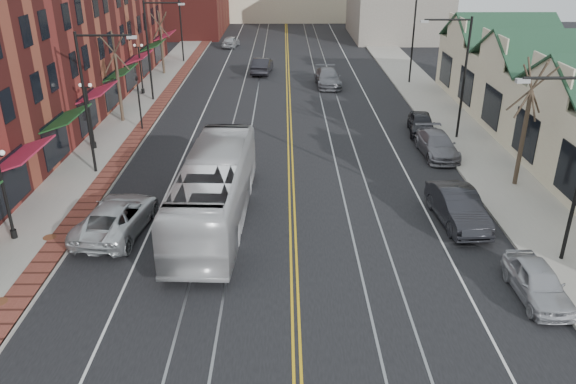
{
  "coord_description": "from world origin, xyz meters",
  "views": [
    {
      "loc": [
        -0.41,
        -14.64,
        12.76
      ],
      "look_at": [
        -0.23,
        8.89,
        2.0
      ],
      "focal_mm": 35.0,
      "sensor_mm": 36.0,
      "label": 1
    }
  ],
  "objects_px": {
    "parked_suv": "(117,217)",
    "parked_car_d": "(421,123)",
    "parked_car_a": "(537,282)",
    "parked_car_b": "(458,207)",
    "parked_car_c": "(437,145)",
    "transit_bus": "(215,190)"
  },
  "relations": [
    {
      "from": "transit_bus",
      "to": "parked_suv",
      "type": "xyz_separation_m",
      "value": [
        -4.51,
        -1.06,
        -0.9
      ]
    },
    {
      "from": "parked_suv",
      "to": "parked_car_b",
      "type": "xyz_separation_m",
      "value": [
        16.24,
        0.83,
        0.04
      ]
    },
    {
      "from": "parked_car_c",
      "to": "parked_car_a",
      "type": "bearing_deg",
      "value": -91.81
    },
    {
      "from": "parked_car_d",
      "to": "parked_car_a",
      "type": "bearing_deg",
      "value": -83.11
    },
    {
      "from": "parked_suv",
      "to": "parked_car_d",
      "type": "height_order",
      "value": "parked_suv"
    },
    {
      "from": "parked_suv",
      "to": "parked_car_c",
      "type": "relative_size",
      "value": 1.15
    },
    {
      "from": "parked_car_d",
      "to": "parked_car_b",
      "type": "bearing_deg",
      "value": -88.61
    },
    {
      "from": "parked_suv",
      "to": "parked_car_a",
      "type": "distance_m",
      "value": 18.37
    },
    {
      "from": "parked_car_c",
      "to": "parked_suv",
      "type": "bearing_deg",
      "value": -151.99
    },
    {
      "from": "parked_suv",
      "to": "parked_car_d",
      "type": "distance_m",
      "value": 22.75
    },
    {
      "from": "transit_bus",
      "to": "parked_car_a",
      "type": "relative_size",
      "value": 3.02
    },
    {
      "from": "parked_suv",
      "to": "parked_car_b",
      "type": "height_order",
      "value": "parked_car_b"
    },
    {
      "from": "transit_bus",
      "to": "parked_car_c",
      "type": "xyz_separation_m",
      "value": [
        13.04,
        9.0,
        -0.98
      ]
    },
    {
      "from": "transit_bus",
      "to": "parked_car_b",
      "type": "bearing_deg",
      "value": -178.74
    },
    {
      "from": "transit_bus",
      "to": "parked_car_c",
      "type": "distance_m",
      "value": 15.88
    },
    {
      "from": "parked_car_b",
      "to": "parked_car_d",
      "type": "distance_m",
      "value": 13.7
    },
    {
      "from": "parked_car_a",
      "to": "parked_car_b",
      "type": "xyz_separation_m",
      "value": [
        -1.31,
        6.25,
        0.15
      ]
    },
    {
      "from": "parked_suv",
      "to": "parked_car_b",
      "type": "relative_size",
      "value": 1.13
    },
    {
      "from": "parked_suv",
      "to": "parked_car_c",
      "type": "xyz_separation_m",
      "value": [
        17.55,
        10.06,
        -0.08
      ]
    },
    {
      "from": "parked_car_c",
      "to": "parked_car_d",
      "type": "relative_size",
      "value": 1.17
    },
    {
      "from": "parked_car_b",
      "to": "parked_car_d",
      "type": "xyz_separation_m",
      "value": [
        1.31,
        13.64,
        -0.11
      ]
    },
    {
      "from": "parked_suv",
      "to": "parked_car_c",
      "type": "distance_m",
      "value": 20.23
    }
  ]
}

